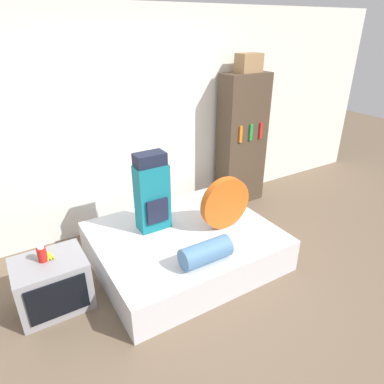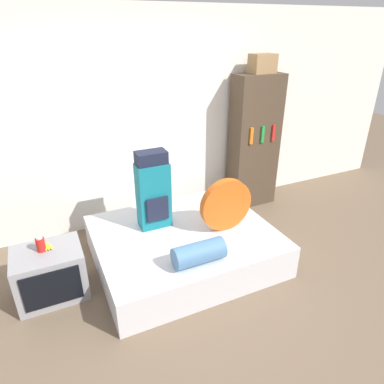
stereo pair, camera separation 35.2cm
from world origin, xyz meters
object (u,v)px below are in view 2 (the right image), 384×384
Objects in this scene: canister at (41,244)px; backpack at (153,191)px; tent_bag at (226,205)px; bookshelf at (254,143)px; sleeping_roll at (199,253)px; television at (50,273)px; cardboard_box at (263,63)px.

backpack is at bearing 9.27° from canister.
backpack is 1.48× the size of tent_bag.
bookshelf reaches higher than tent_bag.
canister is at bearing 154.78° from sleeping_roll.
backpack is 1.28m from television.
bookshelf is at bearing 44.71° from tent_bag.
bookshelf reaches higher than backpack.
sleeping_roll reaches higher than television.
backpack is 2.16m from cardboard_box.
television is 3.42m from cardboard_box.
bookshelf is (1.01, 1.00, 0.25)m from tent_bag.
cardboard_box is (1.05, 1.01, 1.28)m from tent_bag.
television is at bearing -168.80° from backpack.
tent_bag reaches higher than canister.
tent_bag is at bearing -6.10° from canister.
backpack reaches higher than sleeping_roll.
backpack is 5.74× the size of canister.
bookshelf is at bearing -172.56° from cardboard_box.
cardboard_box is at bearing 43.84° from tent_bag.
tent_bag is 0.32× the size of bookshelf.
backpack is 1.74× the size of sleeping_roll.
canister is 0.08× the size of bookshelf.
bookshelf is at bearing 16.64° from television.
tent_bag is 1.94m from cardboard_box.
cardboard_box reaches higher than sleeping_roll.
canister is at bearing 173.90° from tent_bag.
television is 1.98× the size of cardboard_box.
television is (-1.28, 0.58, -0.22)m from sleeping_roll.
sleeping_roll is 2.14m from bookshelf.
tent_bag is (0.67, -0.39, -0.12)m from backpack.
tent_bag is 1.86m from television.
bookshelf is (2.85, 0.81, 0.34)m from canister.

